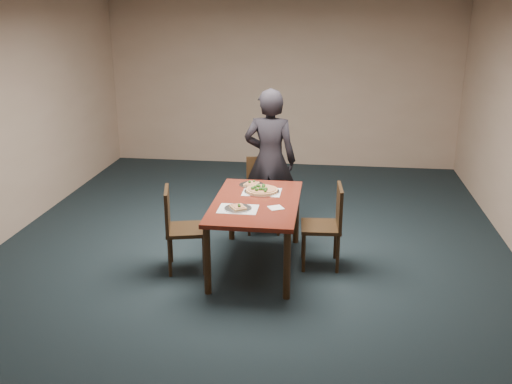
# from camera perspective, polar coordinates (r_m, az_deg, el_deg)

# --- Properties ---
(ground) EXTENTS (8.00, 8.00, 0.00)m
(ground) POSITION_cam_1_polar(r_m,az_deg,el_deg) (6.51, -0.66, -6.55)
(ground) COLOR black
(ground) RESTS_ON ground
(room_shell) EXTENTS (8.00, 8.00, 8.00)m
(room_shell) POSITION_cam_1_polar(r_m,az_deg,el_deg) (5.98, -0.72, 8.73)
(room_shell) COLOR tan
(room_shell) RESTS_ON ground
(dining_table) EXTENTS (0.90, 1.50, 0.75)m
(dining_table) POSITION_cam_1_polar(r_m,az_deg,el_deg) (6.07, 0.00, -1.72)
(dining_table) COLOR #561911
(dining_table) RESTS_ON ground
(chair_far) EXTENTS (0.48, 0.48, 0.91)m
(chair_far) POSITION_cam_1_polar(r_m,az_deg,el_deg) (7.16, 0.73, 0.26)
(chair_far) COLOR black
(chair_far) RESTS_ON ground
(chair_left) EXTENTS (0.51, 0.51, 0.91)m
(chair_left) POSITION_cam_1_polar(r_m,az_deg,el_deg) (6.10, -7.74, -3.21)
(chair_left) COLOR black
(chair_left) RESTS_ON ground
(chair_right) EXTENTS (0.45, 0.45, 0.91)m
(chair_right) POSITION_cam_1_polar(r_m,az_deg,el_deg) (6.17, 7.24, -2.93)
(chair_right) COLOR black
(chair_right) RESTS_ON ground
(diner) EXTENTS (0.67, 0.46, 1.78)m
(diner) POSITION_cam_1_polar(r_m,az_deg,el_deg) (7.07, 1.41, 3.20)
(diner) COLOR black
(diner) RESTS_ON ground
(placemat_main) EXTENTS (0.42, 0.32, 0.00)m
(placemat_main) POSITION_cam_1_polar(r_m,az_deg,el_deg) (6.32, 0.59, 0.01)
(placemat_main) COLOR white
(placemat_main) RESTS_ON dining_table
(placemat_near) EXTENTS (0.40, 0.30, 0.00)m
(placemat_near) POSITION_cam_1_polar(r_m,az_deg,el_deg) (5.80, -1.81, -1.70)
(placemat_near) COLOR white
(placemat_near) RESTS_ON dining_table
(pizza_pan) EXTENTS (0.39, 0.39, 0.07)m
(pizza_pan) POSITION_cam_1_polar(r_m,az_deg,el_deg) (6.31, 0.57, 0.20)
(pizza_pan) COLOR silver
(pizza_pan) RESTS_ON dining_table
(slice_plate_near) EXTENTS (0.28, 0.28, 0.06)m
(slice_plate_near) POSITION_cam_1_polar(r_m,az_deg,el_deg) (5.80, -1.81, -1.59)
(slice_plate_near) COLOR silver
(slice_plate_near) RESTS_ON dining_table
(slice_plate_far) EXTENTS (0.28, 0.28, 0.06)m
(slice_plate_far) POSITION_cam_1_polar(r_m,az_deg,el_deg) (6.54, -0.46, 0.77)
(slice_plate_far) COLOR silver
(slice_plate_far) RESTS_ON dining_table
(napkin) EXTENTS (0.19, 0.19, 0.01)m
(napkin) POSITION_cam_1_polar(r_m,az_deg,el_deg) (5.83, 2.00, -1.59)
(napkin) COLOR white
(napkin) RESTS_ON dining_table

